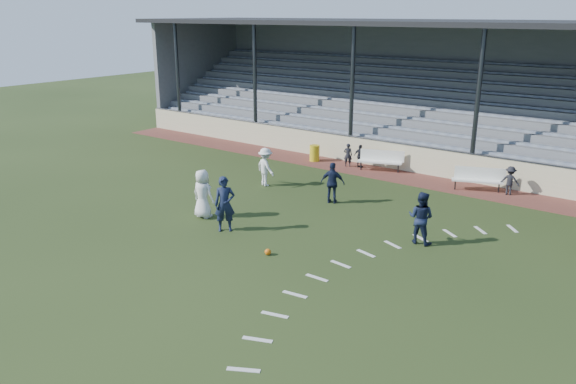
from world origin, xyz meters
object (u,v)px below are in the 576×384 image
(bench_right, at_px, (479,177))
(football, at_px, (268,252))
(bench_left, at_px, (381,159))
(player_white_lead, at_px, (203,194))
(trash_bin, at_px, (315,153))
(player_navy_lead, at_px, (225,204))

(bench_right, height_order, football, bench_right)
(bench_left, height_order, football, bench_left)
(bench_left, xyz_separation_m, football, (1.67, -10.43, -0.49))
(player_white_lead, bearing_deg, trash_bin, -85.98)
(bench_right, relative_size, trash_bin, 2.57)
(bench_left, bearing_deg, football, -101.41)
(trash_bin, relative_size, player_white_lead, 0.45)
(bench_right, distance_m, trash_bin, 8.05)
(bench_right, height_order, player_white_lead, player_white_lead)
(football, bearing_deg, player_navy_lead, 163.34)
(bench_right, bearing_deg, player_white_lead, -149.93)
(trash_bin, bearing_deg, player_navy_lead, -73.75)
(bench_left, xyz_separation_m, trash_bin, (-3.45, -0.33, -0.17))
(bench_left, distance_m, player_white_lead, 9.50)
(player_white_lead, relative_size, player_navy_lead, 0.93)
(bench_left, height_order, bench_right, same)
(bench_left, relative_size, bench_right, 1.01)
(bench_left, relative_size, football, 10.37)
(bench_right, bearing_deg, bench_left, 153.59)
(player_white_lead, xyz_separation_m, player_navy_lead, (1.50, -0.49, 0.06))
(football, distance_m, player_white_lead, 4.14)
(bench_right, xyz_separation_m, trash_bin, (-8.05, -0.02, -0.17))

